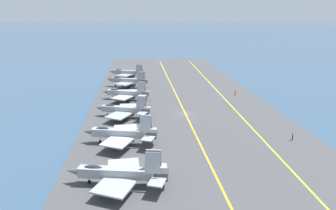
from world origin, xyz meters
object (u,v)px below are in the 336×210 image
Objects in this scene: parked_jet_fourth at (126,93)px; crew_purple_vest at (293,136)px; parked_jet_nearest at (119,173)px; parked_jet_sixth at (127,72)px; parked_jet_third at (124,109)px; parked_jet_fifth at (127,80)px; parked_jet_second at (121,133)px; crew_red_vest at (235,93)px.

parked_jet_fourth is 9.29× the size of crew_purple_vest.
parked_jet_nearest is 86.47m from parked_jet_sixth.
parked_jet_fourth is at bearing 0.64° from parked_jet_nearest.
crew_purple_vest is (14.52, -37.37, -1.30)m from parked_jet_nearest.
parked_jet_sixth is (35.15, 0.53, 0.13)m from parked_jet_fourth.
parked_jet_third is 9.02× the size of crew_purple_vest.
parked_jet_nearest is at bearing -179.46° from parked_jet_fifth.
parked_jet_second is at bearing -179.14° from parked_jet_third.
crew_red_vest is at bearing 1.09° from crew_purple_vest.
crew_purple_vest is at bearing -151.87° from parked_jet_sixth.
parked_jet_nearest reaches higher than parked_jet_sixth.
crew_red_vest is (36.49, -37.05, -1.58)m from parked_jet_second.
parked_jet_fifth is at bearing 66.99° from crew_red_vest.
parked_jet_third reaches higher than parked_jet_fifth.
parked_jet_nearest is at bearing -179.36° from parked_jet_fourth.
crew_red_vest is at bearing -87.60° from parked_jet_fourth.
parked_jet_fifth reaches higher than crew_red_vest.
crew_purple_vest is (-71.95, -38.47, -1.45)m from parked_jet_sixth.
parked_jet_second reaches higher than crew_purple_vest.
parked_jet_third reaches higher than crew_purple_vest.
parked_jet_second is 70.09m from parked_jet_sixth.
crew_red_vest reaches higher than crew_purple_vest.
parked_jet_third is (17.66, 0.27, -0.34)m from parked_jet_second.
crew_purple_vest is (-54.19, -38.02, -1.70)m from parked_jet_fifth.
parked_jet_nearest is at bearing 145.28° from crew_red_vest.
parked_jet_third is (34.04, 0.67, -0.05)m from parked_jet_nearest.
parked_jet_nearest is 1.10× the size of parked_jet_third.
parked_jet_sixth reaches higher than crew_purple_vest.
crew_purple_vest is at bearing -68.77° from parked_jet_nearest.
parked_jet_sixth is at bearing 1.45° from parked_jet_fifth.
parked_jet_nearest is at bearing -178.87° from parked_jet_third.
parked_jet_nearest reaches higher than parked_jet_fifth.
parked_jet_fifth is (34.67, -0.02, 0.45)m from parked_jet_third.
parked_jet_third is 52.43m from parked_jet_sixth.
parked_jet_sixth is at bearing 48.33° from crew_red_vest.
parked_jet_fourth is at bearing -0.34° from parked_jet_third.
parked_jet_third is at bearing 1.13° from parked_jet_nearest.
parked_jet_sixth is (86.46, 1.10, 0.15)m from parked_jet_nearest.
parked_jet_third is 34.67m from parked_jet_fifth.
crew_red_vest is at bearing -45.43° from parked_jet_second.
parked_jet_sixth is (70.09, 0.69, -0.14)m from parked_jet_second.
parked_jet_second is 0.99× the size of parked_jet_sixth.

